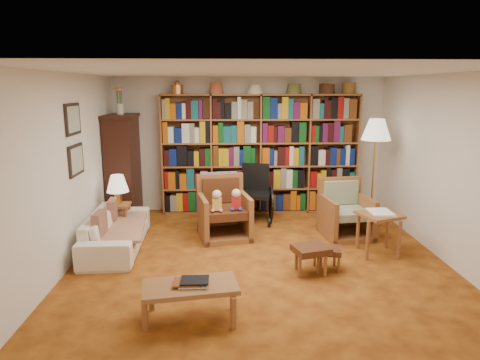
{
  "coord_description": "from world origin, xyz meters",
  "views": [
    {
      "loc": [
        -0.46,
        -5.5,
        2.31
      ],
      "look_at": [
        -0.24,
        0.6,
        0.99
      ],
      "focal_mm": 32.0,
      "sensor_mm": 36.0,
      "label": 1
    }
  ],
  "objects_px": {
    "floor_lamp": "(376,134)",
    "side_table_papers": "(379,220)",
    "sofa": "(116,231)",
    "coffee_table": "(190,289)",
    "footstool_b": "(311,251)",
    "footstool_a": "(327,252)",
    "armchair_sage": "(345,214)",
    "side_table_lamp": "(119,213)",
    "armchair_leather": "(224,211)",
    "wheelchair": "(256,195)"
  },
  "relations": [
    {
      "from": "armchair_leather",
      "to": "armchair_sage",
      "type": "xyz_separation_m",
      "value": [
        1.92,
        -0.05,
        -0.05
      ]
    },
    {
      "from": "sofa",
      "to": "armchair_leather",
      "type": "height_order",
      "value": "armchair_leather"
    },
    {
      "from": "side_table_papers",
      "to": "footstool_a",
      "type": "relative_size",
      "value": 1.58
    },
    {
      "from": "side_table_lamp",
      "to": "coffee_table",
      "type": "relative_size",
      "value": 0.5
    },
    {
      "from": "wheelchair",
      "to": "side_table_papers",
      "type": "xyz_separation_m",
      "value": [
        1.6,
        -1.64,
        0.04
      ]
    },
    {
      "from": "armchair_leather",
      "to": "floor_lamp",
      "type": "distance_m",
      "value": 2.8
    },
    {
      "from": "armchair_leather",
      "to": "footstool_b",
      "type": "xyz_separation_m",
      "value": [
        1.09,
        -1.49,
        -0.1
      ]
    },
    {
      "from": "sofa",
      "to": "footstool_a",
      "type": "height_order",
      "value": "sofa"
    },
    {
      "from": "armchair_leather",
      "to": "wheelchair",
      "type": "height_order",
      "value": "wheelchair"
    },
    {
      "from": "wheelchair",
      "to": "footstool_b",
      "type": "xyz_separation_m",
      "value": [
        0.53,
        -2.26,
        -0.16
      ]
    },
    {
      "from": "footstool_b",
      "to": "armchair_sage",
      "type": "bearing_deg",
      "value": 60.03
    },
    {
      "from": "wheelchair",
      "to": "footstool_b",
      "type": "bearing_deg",
      "value": -76.8
    },
    {
      "from": "wheelchair",
      "to": "armchair_sage",
      "type": "bearing_deg",
      "value": -30.86
    },
    {
      "from": "footstool_b",
      "to": "floor_lamp",
      "type": "bearing_deg",
      "value": 53.37
    },
    {
      "from": "wheelchair",
      "to": "floor_lamp",
      "type": "xyz_separation_m",
      "value": [
        1.95,
        -0.35,
        1.11
      ]
    },
    {
      "from": "floor_lamp",
      "to": "footstool_b",
      "type": "bearing_deg",
      "value": -126.63
    },
    {
      "from": "side_table_lamp",
      "to": "footstool_a",
      "type": "xyz_separation_m",
      "value": [
        3.0,
        -1.48,
        -0.11
      ]
    },
    {
      "from": "side_table_papers",
      "to": "footstool_a",
      "type": "xyz_separation_m",
      "value": [
        -0.84,
        -0.51,
        -0.25
      ]
    },
    {
      "from": "side_table_lamp",
      "to": "footstool_b",
      "type": "distance_m",
      "value": 3.19
    },
    {
      "from": "sofa",
      "to": "coffee_table",
      "type": "xyz_separation_m",
      "value": [
        1.23,
        -2.03,
        0.06
      ]
    },
    {
      "from": "side_table_lamp",
      "to": "armchair_sage",
      "type": "height_order",
      "value": "armchair_sage"
    },
    {
      "from": "side_table_papers",
      "to": "coffee_table",
      "type": "height_order",
      "value": "side_table_papers"
    },
    {
      "from": "footstool_b",
      "to": "armchair_leather",
      "type": "bearing_deg",
      "value": 126.1
    },
    {
      "from": "footstool_a",
      "to": "armchair_sage",
      "type": "bearing_deg",
      "value": 65.78
    },
    {
      "from": "armchair_leather",
      "to": "side_table_papers",
      "type": "height_order",
      "value": "armchair_leather"
    },
    {
      "from": "armchair_sage",
      "to": "floor_lamp",
      "type": "height_order",
      "value": "floor_lamp"
    },
    {
      "from": "side_table_lamp",
      "to": "footstool_b",
      "type": "height_order",
      "value": "side_table_lamp"
    },
    {
      "from": "footstool_b",
      "to": "wheelchair",
      "type": "bearing_deg",
      "value": 103.2
    },
    {
      "from": "sofa",
      "to": "floor_lamp",
      "type": "distance_m",
      "value": 4.38
    },
    {
      "from": "floor_lamp",
      "to": "footstool_a",
      "type": "relative_size",
      "value": 4.41
    },
    {
      "from": "wheelchair",
      "to": "coffee_table",
      "type": "xyz_separation_m",
      "value": [
        -0.9,
        -3.31,
        -0.12
      ]
    },
    {
      "from": "side_table_papers",
      "to": "sofa",
      "type": "bearing_deg",
      "value": 174.44
    },
    {
      "from": "side_table_lamp",
      "to": "floor_lamp",
      "type": "xyz_separation_m",
      "value": [
        4.18,
        0.32,
        1.21
      ]
    },
    {
      "from": "wheelchair",
      "to": "side_table_papers",
      "type": "relative_size",
      "value": 1.54
    },
    {
      "from": "armchair_sage",
      "to": "footstool_a",
      "type": "bearing_deg",
      "value": -114.22
    },
    {
      "from": "armchair_leather",
      "to": "side_table_papers",
      "type": "distance_m",
      "value": 2.34
    },
    {
      "from": "armchair_sage",
      "to": "side_table_papers",
      "type": "distance_m",
      "value": 0.88
    },
    {
      "from": "armchair_sage",
      "to": "armchair_leather",
      "type": "bearing_deg",
      "value": 178.53
    },
    {
      "from": "sofa",
      "to": "footstool_b",
      "type": "relative_size",
      "value": 3.58
    },
    {
      "from": "sofa",
      "to": "floor_lamp",
      "type": "relative_size",
      "value": 1.0
    },
    {
      "from": "coffee_table",
      "to": "footstool_b",
      "type": "bearing_deg",
      "value": 36.3
    },
    {
      "from": "armchair_leather",
      "to": "side_table_papers",
      "type": "relative_size",
      "value": 1.49
    },
    {
      "from": "floor_lamp",
      "to": "coffee_table",
      "type": "bearing_deg",
      "value": -133.93
    },
    {
      "from": "footstool_a",
      "to": "footstool_b",
      "type": "xyz_separation_m",
      "value": [
        -0.23,
        -0.11,
        0.05
      ]
    },
    {
      "from": "sofa",
      "to": "footstool_b",
      "type": "height_order",
      "value": "sofa"
    },
    {
      "from": "sofa",
      "to": "armchair_sage",
      "type": "bearing_deg",
      "value": -84.3
    },
    {
      "from": "armchair_sage",
      "to": "wheelchair",
      "type": "distance_m",
      "value": 1.59
    },
    {
      "from": "floor_lamp",
      "to": "side_table_papers",
      "type": "bearing_deg",
      "value": -104.91
    },
    {
      "from": "floor_lamp",
      "to": "armchair_sage",
      "type": "bearing_deg",
      "value": -141.64
    },
    {
      "from": "armchair_sage",
      "to": "footstool_b",
      "type": "bearing_deg",
      "value": -119.97
    }
  ]
}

